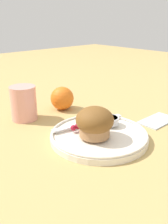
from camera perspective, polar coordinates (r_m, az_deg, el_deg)
The scene contains 9 objects.
ground_plane at distance 0.62m, azimuth 1.49°, elevation -5.32°, with size 3.00×3.00×0.00m, color tan.
plate at distance 0.60m, azimuth 3.50°, elevation -5.35°, with size 0.23×0.23×0.02m.
muffin at distance 0.56m, azimuth 2.46°, elevation -2.38°, with size 0.09×0.09×0.07m.
cream_ramekin at distance 0.63m, azimuth 5.75°, elevation -1.81°, with size 0.05×0.05×0.02m.
berry_pair at distance 0.60m, azimuth -1.98°, elevation -3.46°, with size 0.03×0.01×0.01m.
butter_knife at distance 0.63m, azimuth 1.05°, elevation -2.43°, with size 0.20×0.06×0.00m.
orange_fruit at distance 0.78m, azimuth -5.01°, elevation 3.15°, with size 0.07×0.07×0.07m.
juice_glass at distance 0.72m, azimuth -13.64°, elevation 2.00°, with size 0.07×0.07×0.10m.
folded_napkin at distance 0.72m, azimuth 16.46°, elevation -1.75°, with size 0.11×0.06×0.01m.
Camera 1 is at (-0.38, -0.40, 0.28)m, focal length 40.00 mm.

